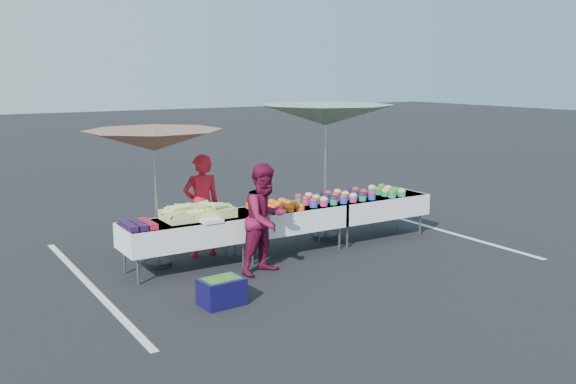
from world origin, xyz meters
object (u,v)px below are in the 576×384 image
vendor (202,206)px  storage_bin (222,291)px  customer (266,219)px  umbrella_right (326,116)px  table_center (288,217)px  table_right (375,205)px  table_left (184,232)px  umbrella_left (154,142)px

vendor → storage_bin: (-0.72, -2.15, -0.64)m
customer → umbrella_right: 2.57m
table_center → customer: size_ratio=1.16×
umbrella_right → storage_bin: 4.10m
vendor → storage_bin: size_ratio=2.92×
table_right → table_center: bearing=180.0°
vendor → umbrella_right: 2.64m
table_left → vendor: bearing=45.8°
table_left → table_right: size_ratio=1.00×
umbrella_right → storage_bin: size_ratio=4.56×
customer → storage_bin: 1.55m
table_center → table_right: size_ratio=1.00×
table_center → vendor: 1.40m
table_right → storage_bin: bearing=-157.1°
table_left → umbrella_left: (-0.27, 0.40, 1.31)m
table_center → vendor: vendor is taller
table_left → table_center: bearing=0.0°
table_center → table_right: 1.80m
table_center → storage_bin: size_ratio=3.31×
table_left → umbrella_right: 3.24m
table_right → customer: 2.76m
table_left → vendor: (0.54, 0.55, 0.24)m
storage_bin → vendor: bearing=67.9°
umbrella_right → customer: bearing=-148.3°
table_left → table_center: 1.80m
table_center → umbrella_left: (-2.07, 0.40, 1.31)m
table_left → customer: size_ratio=1.16×
umbrella_right → storage_bin: (-2.99, -2.00, -1.97)m
vendor → customer: bearing=112.4°
table_left → table_center: same height
table_left → umbrella_left: size_ratio=0.72×
table_right → vendor: (-3.06, 0.55, 0.24)m
table_right → storage_bin: 4.12m
table_center → customer: 1.15m
umbrella_right → table_center: bearing=-158.4°
table_right → storage_bin: (-3.78, -1.60, -0.40)m
table_left → table_right: (3.60, 0.00, 0.00)m
vendor → storage_bin: bearing=76.3°
umbrella_right → umbrella_left: bearing=180.0°
customer → umbrella_left: bearing=122.2°
vendor → umbrella_left: size_ratio=0.63×
umbrella_left → table_right: bearing=-5.9°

